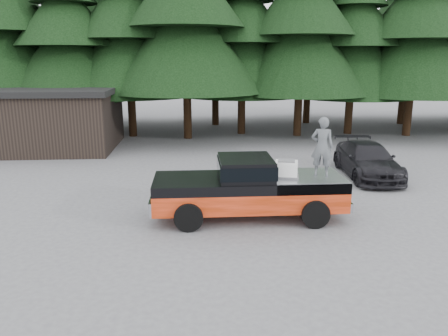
{
  "coord_description": "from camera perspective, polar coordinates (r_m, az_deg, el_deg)",
  "views": [
    {
      "loc": [
        -0.66,
        -12.36,
        4.86
      ],
      "look_at": [
        0.22,
        0.0,
        1.72
      ],
      "focal_mm": 35.0,
      "sensor_mm": 36.0,
      "label": 1
    }
  ],
  "objects": [
    {
      "name": "utility_building",
      "position": [
        25.95,
        -22.91,
        6.03
      ],
      "size": [
        8.4,
        6.4,
        3.3
      ],
      "color": "black",
      "rests_on": "ground"
    },
    {
      "name": "treeline",
      "position": [
        29.72,
        -2.08,
        19.74
      ],
      "size": [
        60.15,
        16.05,
        17.5
      ],
      "color": "black",
      "rests_on": "ground"
    },
    {
      "name": "truck_cab",
      "position": [
        13.3,
        2.83,
        0.12
      ],
      "size": [
        1.66,
        1.9,
        0.59
      ],
      "primitive_type": "cube",
      "color": "black",
      "rests_on": "pickup_truck"
    },
    {
      "name": "parked_car",
      "position": [
        19.26,
        18.19,
        1.01
      ],
      "size": [
        2.23,
        4.91,
        1.4
      ],
      "primitive_type": "imported",
      "rotation": [
        0.0,
        0.0,
        -0.06
      ],
      "color": "black",
      "rests_on": "ground"
    },
    {
      "name": "man_on_bed",
      "position": [
        13.57,
        12.69,
        2.74
      ],
      "size": [
        0.77,
        0.62,
        1.82
      ],
      "primitive_type": "imported",
      "rotation": [
        0.0,
        0.0,
        2.82
      ],
      "color": "#4E5154",
      "rests_on": "pickup_truck"
    },
    {
      "name": "pickup_truck",
      "position": [
        13.58,
        3.2,
        -3.8
      ],
      "size": [
        6.0,
        2.04,
        1.33
      ],
      "primitive_type": null,
      "color": "#E94320",
      "rests_on": "ground"
    },
    {
      "name": "air_compressor",
      "position": [
        13.39,
        8.13,
        -0.2
      ],
      "size": [
        0.79,
        0.7,
        0.46
      ],
      "primitive_type": "cube",
      "rotation": [
        0.0,
        0.0,
        -0.24
      ],
      "color": "white",
      "rests_on": "pickup_truck"
    },
    {
      "name": "ground",
      "position": [
        13.3,
        -0.94,
        -7.22
      ],
      "size": [
        120.0,
        120.0,
        0.0
      ],
      "primitive_type": "plane",
      "color": "#4C4C4F",
      "rests_on": "ground"
    }
  ]
}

